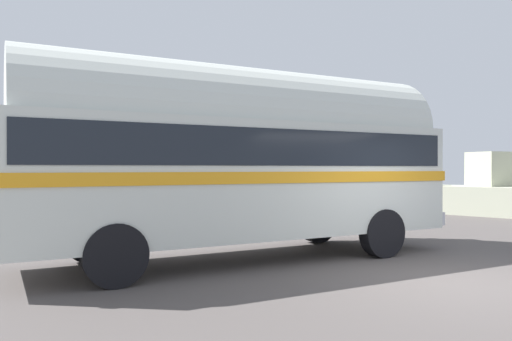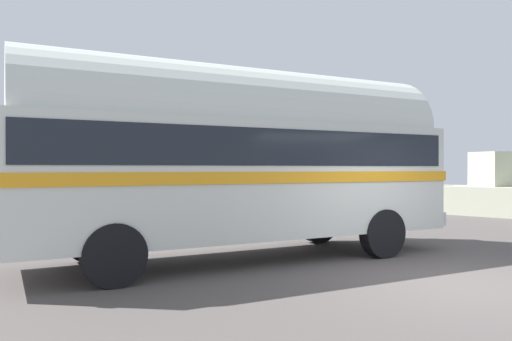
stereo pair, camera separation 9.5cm
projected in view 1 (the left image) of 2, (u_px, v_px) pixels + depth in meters
ground at (452, 282)px, 7.60m from camera, size 32.00×26.00×0.02m
vintage_coach at (240, 155)px, 9.43m from camera, size 5.07×8.89×3.70m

